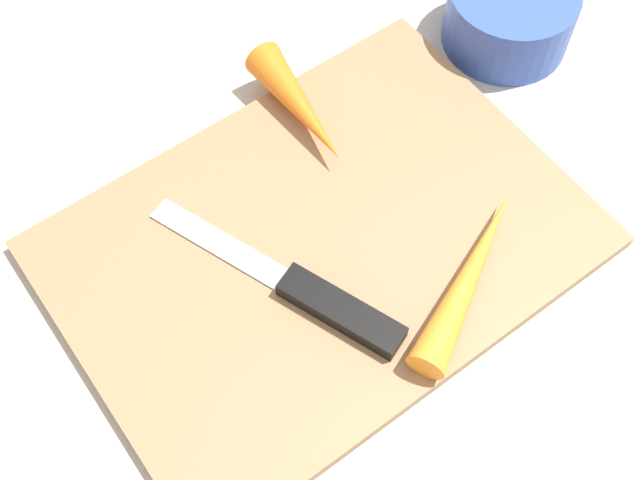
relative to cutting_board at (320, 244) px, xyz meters
The scene contains 6 objects.
ground_plane 0.01m from the cutting_board, ahead, with size 1.40×1.40×0.00m, color #ADA8A0.
cutting_board is the anchor object (origin of this frame).
knife 0.05m from the cutting_board, 56.85° to the left, with size 0.09×0.19×0.01m.
carrot_long 0.11m from the cutting_board, 124.32° to the left, with size 0.03×0.03×0.15m, color orange.
carrot_short 0.11m from the cutting_board, 118.03° to the right, with size 0.03×0.03×0.11m, color orange.
small_bowl 0.25m from the cutting_board, 163.73° to the right, with size 0.10×0.10×0.05m, color #3351B2.
Camera 1 is at (0.17, 0.23, 0.52)m, focal length 46.43 mm.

